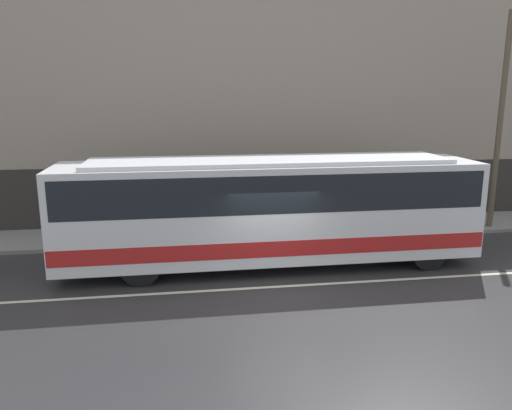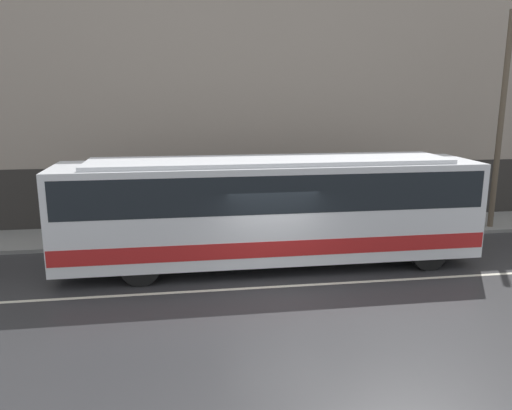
% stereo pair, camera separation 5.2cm
% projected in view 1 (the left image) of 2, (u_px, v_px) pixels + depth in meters
% --- Properties ---
extents(ground_plane, '(60.00, 60.00, 0.00)m').
position_uv_depth(ground_plane, '(277.00, 287.00, 13.47)').
color(ground_plane, '#2D2D30').
extents(sidewalk, '(60.00, 2.70, 0.13)m').
position_uv_depth(sidewalk, '(249.00, 232.00, 18.62)').
color(sidewalk, gray).
rests_on(sidewalk, ground_plane).
extents(building_facade, '(60.00, 0.35, 9.56)m').
position_uv_depth(building_facade, '(243.00, 107.00, 19.06)').
color(building_facade, gray).
rests_on(building_facade, ground_plane).
extents(lane_stripe, '(54.00, 0.14, 0.01)m').
position_uv_depth(lane_stripe, '(277.00, 287.00, 13.47)').
color(lane_stripe, beige).
rests_on(lane_stripe, ground_plane).
extents(transit_bus, '(12.33, 2.58, 3.25)m').
position_uv_depth(transit_bus, '(270.00, 206.00, 14.82)').
color(transit_bus, silver).
rests_on(transit_bus, ground_plane).
extents(utility_pole_near, '(0.20, 0.20, 7.86)m').
position_uv_depth(utility_pole_near, '(500.00, 123.00, 18.28)').
color(utility_pole_near, brown).
rests_on(utility_pole_near, sidewalk).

